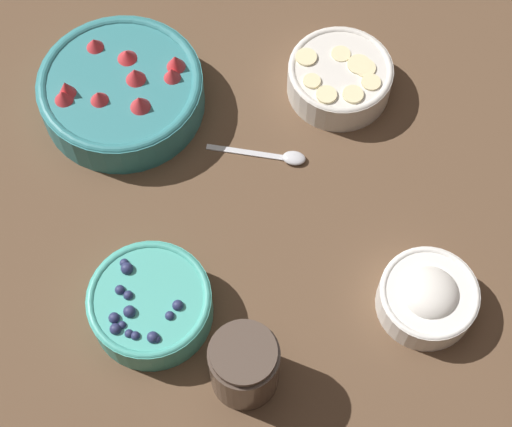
{
  "coord_description": "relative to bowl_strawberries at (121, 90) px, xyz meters",
  "views": [
    {
      "loc": [
        0.44,
        -0.31,
        1.02
      ],
      "look_at": [
        0.06,
        -0.02,
        0.05
      ],
      "focal_mm": 60.0,
      "sensor_mm": 36.0,
      "label": 1
    }
  ],
  "objects": [
    {
      "name": "spoon",
      "position": [
        0.2,
        0.11,
        -0.03
      ],
      "size": [
        0.11,
        0.1,
        0.01
      ],
      "color": "silver",
      "rests_on": "ground_plane"
    },
    {
      "name": "bowl_cream",
      "position": [
        0.48,
        0.13,
        -0.01
      ],
      "size": [
        0.12,
        0.12,
        0.06
      ],
      "color": "white",
      "rests_on": "ground_plane"
    },
    {
      "name": "ground_plane",
      "position": [
        0.21,
        0.04,
        -0.04
      ],
      "size": [
        4.0,
        4.0,
        0.0
      ],
      "primitive_type": "plane",
      "color": "brown"
    },
    {
      "name": "jar_chocolate",
      "position": [
        0.42,
        -0.11,
        0.01
      ],
      "size": [
        0.08,
        0.08,
        0.11
      ],
      "color": "#4C3D33",
      "rests_on": "ground_plane"
    },
    {
      "name": "bowl_strawberries",
      "position": [
        0.0,
        0.0,
        0.0
      ],
      "size": [
        0.23,
        0.23,
        0.08
      ],
      "color": "teal",
      "rests_on": "ground_plane"
    },
    {
      "name": "bowl_blueberries",
      "position": [
        0.28,
        -0.15,
        -0.0
      ],
      "size": [
        0.15,
        0.15,
        0.06
      ],
      "color": "#47AD9E",
      "rests_on": "ground_plane"
    },
    {
      "name": "bowl_bananas",
      "position": [
        0.17,
        0.25,
        -0.01
      ],
      "size": [
        0.15,
        0.15,
        0.05
      ],
      "color": "silver",
      "rests_on": "ground_plane"
    }
  ]
}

